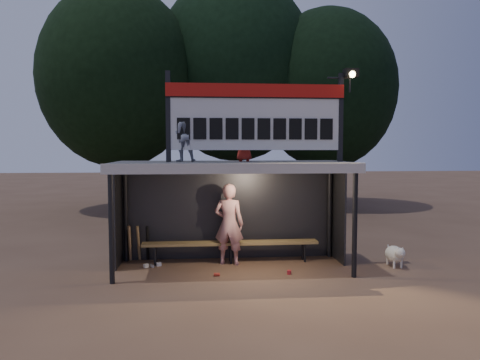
% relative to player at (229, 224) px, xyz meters
% --- Properties ---
extents(ground, '(80.00, 80.00, 0.00)m').
position_rel_player_xyz_m(ground, '(0.05, -0.41, -0.91)').
color(ground, brown).
rests_on(ground, ground).
extents(player, '(0.76, 0.61, 1.82)m').
position_rel_player_xyz_m(player, '(0.00, 0.00, 0.00)').
color(player, silver).
rests_on(player, ground).
extents(child_a, '(0.61, 0.51, 1.13)m').
position_rel_player_xyz_m(child_a, '(-1.00, -0.31, 1.97)').
color(child_a, slate).
rests_on(child_a, dugout_shelter).
extents(child_b, '(0.45, 0.31, 0.87)m').
position_rel_player_xyz_m(child_b, '(0.32, -0.20, 1.84)').
color(child_b, maroon).
rests_on(child_b, dugout_shelter).
extents(dugout_shelter, '(5.10, 2.08, 2.32)m').
position_rel_player_xyz_m(dugout_shelter, '(0.05, -0.16, 0.93)').
color(dugout_shelter, '#3F3F41').
rests_on(dugout_shelter, ground).
extents(scoreboard_assembly, '(4.10, 0.27, 1.99)m').
position_rel_player_xyz_m(scoreboard_assembly, '(0.61, -0.42, 2.41)').
color(scoreboard_assembly, black).
rests_on(scoreboard_assembly, dugout_shelter).
extents(bench, '(4.00, 0.35, 0.48)m').
position_rel_player_xyz_m(bench, '(0.05, 0.14, -0.48)').
color(bench, olive).
rests_on(bench, ground).
extents(tree_left, '(6.46, 6.46, 9.27)m').
position_rel_player_xyz_m(tree_left, '(-3.95, 9.59, 4.60)').
color(tree_left, '#2F2014').
rests_on(tree_left, ground).
extents(tree_mid, '(7.22, 7.22, 10.36)m').
position_rel_player_xyz_m(tree_mid, '(1.05, 11.09, 5.25)').
color(tree_mid, black).
rests_on(tree_mid, ground).
extents(tree_right, '(6.08, 6.08, 8.72)m').
position_rel_player_xyz_m(tree_right, '(5.05, 10.09, 4.28)').
color(tree_right, black).
rests_on(tree_right, ground).
extents(dog, '(0.36, 0.81, 0.49)m').
position_rel_player_xyz_m(dog, '(3.63, -0.56, -0.63)').
color(dog, silver).
rests_on(dog, ground).
extents(bats, '(0.48, 0.33, 0.84)m').
position_rel_player_xyz_m(bats, '(-2.06, 0.41, -0.48)').
color(bats, '#A4784C').
rests_on(bats, ground).
extents(litter, '(3.13, 1.04, 0.08)m').
position_rel_player_xyz_m(litter, '(-0.84, -0.45, -0.87)').
color(litter, red).
rests_on(litter, ground).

